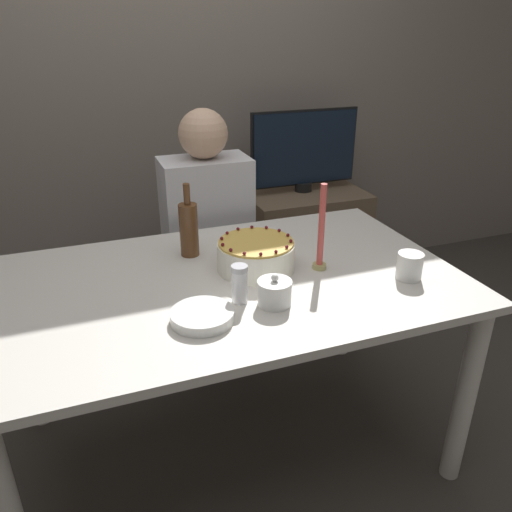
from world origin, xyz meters
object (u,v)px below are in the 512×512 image
at_px(sugar_bowl, 275,292).
at_px(person_man_blue_shirt, 209,255).
at_px(cake, 256,255).
at_px(tv_monitor, 304,150).
at_px(bottle, 189,228).
at_px(candle, 321,235).
at_px(sugar_shaker, 240,284).

relative_size(sugar_bowl, person_man_blue_shirt, 0.09).
xyz_separation_m(cake, person_man_blue_shirt, (-0.01, 0.64, -0.28)).
distance_m(cake, sugar_bowl, 0.26).
bearing_deg(tv_monitor, bottle, -135.53).
xyz_separation_m(cake, tv_monitor, (0.68, 1.06, 0.09)).
bearing_deg(candle, sugar_shaker, -159.80).
relative_size(person_man_blue_shirt, tv_monitor, 1.91).
relative_size(candle, person_man_blue_shirt, 0.25).
relative_size(sugar_shaker, bottle, 0.45).
bearing_deg(bottle, sugar_bowl, -70.43).
bearing_deg(cake, sugar_shaker, -122.42).
height_order(sugar_bowl, bottle, bottle).
bearing_deg(bottle, cake, -45.66).
bearing_deg(sugar_shaker, person_man_blue_shirt, 81.96).
bearing_deg(tv_monitor, sugar_bowl, -118.65).
distance_m(candle, person_man_blue_shirt, 0.83).
relative_size(cake, person_man_blue_shirt, 0.22).
xyz_separation_m(sugar_shaker, bottle, (-0.06, 0.40, 0.04)).
xyz_separation_m(sugar_bowl, candle, (0.24, 0.18, 0.09)).
bearing_deg(sugar_shaker, candle, 20.20).
bearing_deg(bottle, candle, -34.22).
height_order(candle, tv_monitor, tv_monitor).
height_order(cake, bottle, bottle).
distance_m(person_man_blue_shirt, tv_monitor, 0.89).
xyz_separation_m(candle, tv_monitor, (0.47, 1.14, 0.02)).
relative_size(cake, sugar_shaker, 2.19).
bearing_deg(bottle, person_man_blue_shirt, 67.50).
bearing_deg(candle, tv_monitor, 67.41).
distance_m(candle, bottle, 0.49).
height_order(sugar_bowl, person_man_blue_shirt, person_man_blue_shirt).
bearing_deg(bottle, sugar_shaker, -81.00).
distance_m(sugar_bowl, person_man_blue_shirt, 0.93).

